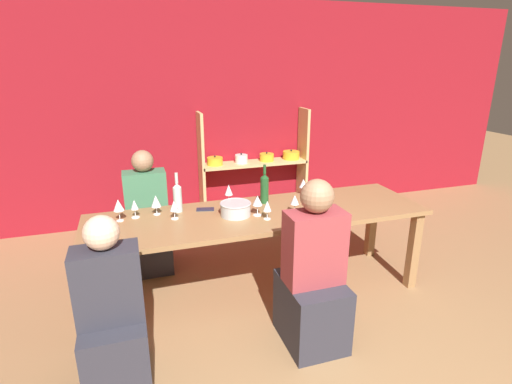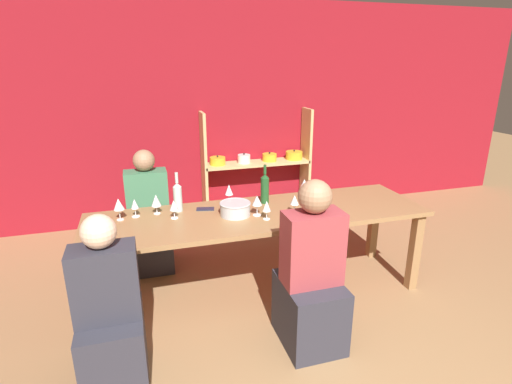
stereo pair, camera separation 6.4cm
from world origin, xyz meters
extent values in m
cube|color=maroon|center=(0.00, 3.83, 1.35)|extent=(8.80, 0.06, 2.70)
cube|color=tan|center=(-0.29, 3.63, 0.70)|extent=(0.04, 0.30, 1.39)
cube|color=tan|center=(1.09, 3.63, 0.70)|extent=(0.04, 0.30, 1.39)
cube|color=tan|center=(0.40, 3.63, 0.02)|extent=(1.38, 0.30, 0.04)
cylinder|color=#E0561E|center=(-0.11, 3.63, 0.10)|extent=(0.24, 0.24, 0.12)
sphere|color=black|center=(-0.11, 3.63, 0.17)|extent=(0.02, 0.02, 0.02)
cylinder|color=silver|center=(0.23, 3.63, 0.09)|extent=(0.17, 0.17, 0.10)
sphere|color=black|center=(0.23, 3.63, 0.15)|extent=(0.02, 0.02, 0.02)
cylinder|color=#338447|center=(0.58, 3.63, 0.09)|extent=(0.16, 0.16, 0.10)
sphere|color=black|center=(0.58, 3.63, 0.15)|extent=(0.02, 0.02, 0.02)
cylinder|color=#235BAD|center=(0.92, 3.63, 0.10)|extent=(0.16, 0.16, 0.12)
sphere|color=black|center=(0.92, 3.63, 0.17)|extent=(0.02, 0.02, 0.02)
cube|color=tan|center=(0.40, 3.63, 0.72)|extent=(1.38, 0.30, 0.04)
cylinder|color=gold|center=(-0.11, 3.63, 0.78)|extent=(0.20, 0.20, 0.10)
sphere|color=black|center=(-0.11, 3.63, 0.84)|extent=(0.02, 0.02, 0.02)
cylinder|color=silver|center=(0.23, 3.63, 0.79)|extent=(0.16, 0.16, 0.11)
sphere|color=black|center=(0.23, 3.63, 0.85)|extent=(0.02, 0.02, 0.02)
cylinder|color=gold|center=(0.58, 3.63, 0.78)|extent=(0.19, 0.19, 0.10)
sphere|color=black|center=(0.58, 3.63, 0.84)|extent=(0.02, 0.02, 0.02)
cylinder|color=gold|center=(0.92, 3.63, 0.79)|extent=(0.22, 0.22, 0.10)
sphere|color=black|center=(0.92, 3.63, 0.85)|extent=(0.02, 0.02, 0.02)
cube|color=olive|center=(-0.13, 1.81, 0.75)|extent=(2.86, 0.82, 0.04)
cube|color=olive|center=(-1.48, 1.48, 0.36)|extent=(0.08, 0.08, 0.73)
cube|color=olive|center=(1.22, 1.48, 0.36)|extent=(0.08, 0.08, 0.73)
cube|color=olive|center=(-1.48, 2.14, 0.36)|extent=(0.08, 0.08, 0.73)
cube|color=olive|center=(1.22, 2.14, 0.36)|extent=(0.08, 0.08, 0.73)
cylinder|color=#B7BABC|center=(-0.34, 1.81, 0.82)|extent=(0.25, 0.25, 0.11)
torus|color=#B7BABC|center=(-0.34, 1.81, 0.87)|extent=(0.26, 0.26, 0.01)
cylinder|color=#1E4C23|center=(-0.01, 2.03, 0.88)|extent=(0.07, 0.07, 0.23)
cone|color=#1E4C23|center=(-0.01, 2.03, 1.02)|extent=(0.07, 0.07, 0.03)
cylinder|color=#1E4C23|center=(-0.01, 2.03, 1.08)|extent=(0.03, 0.03, 0.09)
cylinder|color=#B2C6C1|center=(-0.78, 2.05, 0.87)|extent=(0.07, 0.07, 0.22)
cone|color=#B2C6C1|center=(-0.78, 2.05, 1.00)|extent=(0.07, 0.07, 0.03)
cylinder|color=#B2C6C1|center=(-0.78, 2.05, 1.06)|extent=(0.03, 0.03, 0.09)
cylinder|color=white|center=(-0.83, 1.88, 0.77)|extent=(0.06, 0.06, 0.00)
cylinder|color=white|center=(-0.83, 1.88, 0.80)|extent=(0.01, 0.01, 0.07)
cone|color=white|center=(-0.83, 1.88, 0.88)|extent=(0.07, 0.07, 0.08)
cylinder|color=beige|center=(-0.83, 1.88, 0.86)|extent=(0.04, 0.04, 0.03)
cylinder|color=white|center=(0.14, 1.69, 0.77)|extent=(0.07, 0.07, 0.00)
cylinder|color=white|center=(0.14, 1.69, 0.81)|extent=(0.01, 0.01, 0.08)
cone|color=white|center=(0.14, 1.69, 0.89)|extent=(0.07, 0.07, 0.08)
cylinder|color=maroon|center=(0.14, 1.69, 0.87)|extent=(0.04, 0.04, 0.03)
cylinder|color=white|center=(-0.12, 1.65, 0.77)|extent=(0.06, 0.06, 0.00)
cylinder|color=white|center=(-0.12, 1.65, 0.80)|extent=(0.01, 0.01, 0.07)
cone|color=white|center=(-0.12, 1.65, 0.88)|extent=(0.07, 0.07, 0.09)
cylinder|color=maroon|center=(-0.12, 1.65, 0.86)|extent=(0.04, 0.04, 0.03)
cylinder|color=white|center=(-0.96, 2.03, 0.77)|extent=(0.06, 0.06, 0.00)
cylinder|color=white|center=(-0.96, 2.03, 0.80)|extent=(0.01, 0.01, 0.07)
cone|color=white|center=(-0.96, 2.03, 0.89)|extent=(0.08, 0.08, 0.10)
cylinder|color=beige|center=(-0.96, 2.03, 0.86)|extent=(0.04, 0.04, 0.04)
cylinder|color=white|center=(-1.13, 2.01, 0.77)|extent=(0.07, 0.07, 0.00)
cylinder|color=white|center=(-1.13, 2.01, 0.81)|extent=(0.01, 0.01, 0.07)
cone|color=white|center=(-1.13, 2.01, 0.88)|extent=(0.06, 0.06, 0.08)
cylinder|color=white|center=(-0.17, 1.75, 0.77)|extent=(0.07, 0.07, 0.00)
cylinder|color=white|center=(-0.17, 1.75, 0.81)|extent=(0.01, 0.01, 0.09)
cone|color=white|center=(-0.17, 1.75, 0.90)|extent=(0.08, 0.08, 0.08)
cylinder|color=beige|center=(-0.17, 1.75, 0.88)|extent=(0.04, 0.04, 0.03)
cylinder|color=white|center=(-1.25, 1.98, 0.77)|extent=(0.06, 0.06, 0.00)
cylinder|color=white|center=(-1.25, 1.98, 0.81)|extent=(0.01, 0.01, 0.08)
cone|color=white|center=(-1.25, 1.98, 0.90)|extent=(0.08, 0.08, 0.09)
cylinder|color=maroon|center=(-1.25, 1.98, 0.88)|extent=(0.05, 0.05, 0.04)
cylinder|color=white|center=(-0.33, 2.07, 0.77)|extent=(0.06, 0.06, 0.00)
cylinder|color=white|center=(-0.33, 2.07, 0.82)|extent=(0.01, 0.01, 0.09)
cone|color=white|center=(-0.33, 2.07, 0.91)|extent=(0.07, 0.07, 0.09)
cylinder|color=beige|center=(-0.33, 2.07, 0.88)|extent=(0.04, 0.04, 0.04)
cylinder|color=white|center=(0.44, 1.82, 0.77)|extent=(0.06, 0.06, 0.00)
cylinder|color=white|center=(0.44, 1.82, 0.81)|extent=(0.01, 0.01, 0.08)
cone|color=white|center=(0.44, 1.82, 0.90)|extent=(0.06, 0.06, 0.08)
cylinder|color=maroon|center=(0.44, 1.82, 0.87)|extent=(0.04, 0.04, 0.03)
cylinder|color=white|center=(0.42, 2.13, 0.77)|extent=(0.06, 0.06, 0.00)
cylinder|color=white|center=(0.42, 2.13, 0.81)|extent=(0.01, 0.01, 0.07)
cone|color=white|center=(0.42, 2.13, 0.88)|extent=(0.08, 0.08, 0.08)
cylinder|color=beige|center=(0.42, 2.13, 0.86)|extent=(0.04, 0.04, 0.03)
cube|color=#1E2338|center=(-0.55, 2.01, 0.77)|extent=(0.16, 0.10, 0.01)
cube|color=#2D2D38|center=(0.03, 1.08, 0.25)|extent=(0.41, 0.51, 0.49)
cube|color=#99383D|center=(0.03, 1.08, 0.76)|extent=(0.41, 0.22, 0.53)
sphere|color=#9E7556|center=(0.03, 1.08, 1.13)|extent=(0.23, 0.23, 0.23)
cube|color=#2D2D38|center=(-1.02, 2.58, 0.21)|extent=(0.39, 0.49, 0.42)
cube|color=#3D7551|center=(-1.02, 2.58, 0.71)|extent=(0.39, 0.22, 0.58)
sphere|color=#9E7556|center=(-1.02, 2.58, 1.10)|extent=(0.20, 0.20, 0.20)
cube|color=#2D2D38|center=(-1.32, 1.08, 0.24)|extent=(0.39, 0.49, 0.48)
cube|color=#2D2D38|center=(-1.32, 1.08, 0.72)|extent=(0.39, 0.21, 0.47)
sphere|color=beige|center=(-1.32, 1.08, 1.06)|extent=(0.20, 0.20, 0.20)
camera|label=1|loc=(-1.13, -1.16, 1.99)|focal=28.00mm
camera|label=2|loc=(-1.06, -1.18, 1.99)|focal=28.00mm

